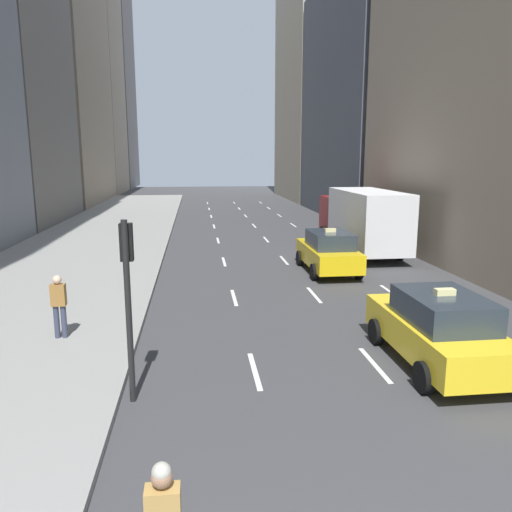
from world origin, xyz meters
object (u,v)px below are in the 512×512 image
object	(u,v)px
taxi_lead	(438,328)
taxi_second	(328,251)
pedestrian_mid_block	(59,303)
box_truck	(361,218)
traffic_light_pole	(128,281)

from	to	relation	value
taxi_lead	taxi_second	size ratio (longest dim) A/B	1.00
taxi_lead	pedestrian_mid_block	xyz separation A→B (m)	(-8.96, 2.46, 0.19)
taxi_lead	taxi_second	bearing A→B (deg)	90.00
taxi_lead	box_truck	xyz separation A→B (m)	(2.80, 13.76, 0.83)
taxi_lead	pedestrian_mid_block	size ratio (longest dim) A/B	2.67
traffic_light_pole	pedestrian_mid_block	bearing A→B (deg)	123.60
taxi_lead	pedestrian_mid_block	distance (m)	9.29
box_truck	taxi_second	bearing A→B (deg)	-123.60
pedestrian_mid_block	traffic_light_pole	bearing A→B (deg)	-56.40
taxi_second	traffic_light_pole	bearing A→B (deg)	-122.98
taxi_second	traffic_light_pole	distance (m)	12.49
box_truck	pedestrian_mid_block	xyz separation A→B (m)	(-11.76, -11.29, -0.64)
taxi_lead	traffic_light_pole	bearing A→B (deg)	-172.78
traffic_light_pole	taxi_second	bearing A→B (deg)	57.02
taxi_second	traffic_light_pole	world-z (taller)	traffic_light_pole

